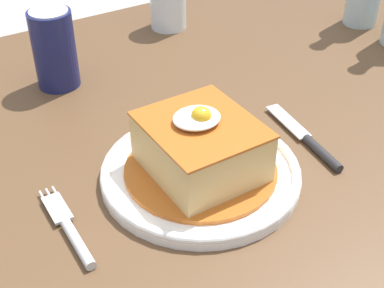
{
  "coord_description": "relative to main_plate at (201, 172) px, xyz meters",
  "views": [
    {
      "loc": [
        -0.23,
        -0.51,
        1.18
      ],
      "look_at": [
        0.06,
        -0.05,
        0.78
      ],
      "focal_mm": 51.03,
      "sensor_mm": 36.0,
      "label": 1
    }
  ],
  "objects": [
    {
      "name": "dining_table",
      "position": [
        -0.06,
        0.07,
        -0.1
      ],
      "size": [
        1.49,
        0.94,
        0.74
      ],
      "color": "brown",
      "rests_on": "ground_plane"
    },
    {
      "name": "main_plate",
      "position": [
        0.0,
        0.0,
        0.0
      ],
      "size": [
        0.25,
        0.25,
        0.02
      ],
      "color": "white",
      "rests_on": "dining_table"
    },
    {
      "name": "soda_can",
      "position": [
        -0.06,
        0.32,
        0.05
      ],
      "size": [
        0.07,
        0.07,
        0.12
      ],
      "color": "#191E51",
      "rests_on": "dining_table"
    },
    {
      "name": "fork",
      "position": [
        -0.17,
        -0.01,
        -0.0
      ],
      "size": [
        0.02,
        0.14,
        0.01
      ],
      "color": "silver",
      "rests_on": "dining_table"
    },
    {
      "name": "drinking_glass",
      "position": [
        0.2,
        0.41,
        0.04
      ],
      "size": [
        0.07,
        0.07,
        0.1
      ],
      "color": "silver",
      "rests_on": "dining_table"
    },
    {
      "name": "knife",
      "position": [
        0.16,
        -0.03,
        -0.0
      ],
      "size": [
        0.04,
        0.17,
        0.01
      ],
      "color": "#262628",
      "rests_on": "dining_table"
    },
    {
      "name": "sandwich_meal",
      "position": [
        -0.0,
        0.0,
        0.04
      ],
      "size": [
        0.19,
        0.19,
        0.09
      ],
      "color": "#B75B1E",
      "rests_on": "main_plate"
    }
  ]
}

